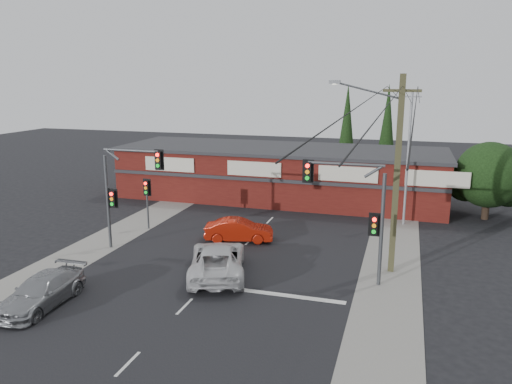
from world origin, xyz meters
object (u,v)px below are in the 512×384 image
(white_suv, at_px, (217,260))
(shop_building, at_px, (280,173))
(silver_suv, at_px, (42,291))
(utility_pole, at_px, (394,169))
(red_sedan, at_px, (239,230))

(white_suv, bearing_deg, shop_building, -105.12)
(silver_suv, bearing_deg, utility_pole, 29.39)
(white_suv, relative_size, utility_pole, 0.58)
(white_suv, distance_m, red_sedan, 5.50)
(shop_building, relative_size, utility_pole, 2.73)
(white_suv, bearing_deg, utility_pole, -178.39)
(white_suv, distance_m, utility_pole, 9.96)
(silver_suv, bearing_deg, red_sedan, 62.37)
(utility_pole, bearing_deg, shop_building, 123.76)
(red_sedan, bearing_deg, utility_pole, -118.78)
(shop_building, distance_m, utility_pole, 17.15)
(white_suv, xyz_separation_m, shop_building, (-1.07, 17.07, 1.33))
(white_suv, xyz_separation_m, silver_suv, (-6.09, -5.55, -0.13))
(silver_suv, xyz_separation_m, red_sedan, (5.39, 11.00, 0.01))
(red_sedan, bearing_deg, white_suv, 173.45)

